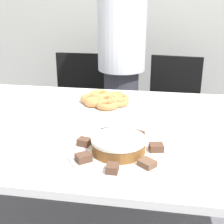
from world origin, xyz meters
TOP-DOWN VIEW (x-y plane):
  - table at (0.00, 0.00)m, footprint 1.87×1.08m
  - person_standing at (-0.10, 0.89)m, footprint 0.33×0.33m
  - office_chair_left at (-0.48, 1.00)m, footprint 0.44×0.44m
  - office_chair_right at (0.28, 1.00)m, footprint 0.49×0.49m
  - plate_cake at (0.05, -0.28)m, footprint 0.37×0.37m
  - plate_donuts at (-0.09, 0.27)m, footprint 0.38×0.38m
  - frosted_cake at (0.05, -0.28)m, footprint 0.20×0.20m
  - lamington_0 at (-0.09, -0.25)m, footprint 0.05×0.05m
  - lamington_1 at (-0.06, -0.37)m, footprint 0.07×0.06m
  - lamington_2 at (0.05, -0.42)m, footprint 0.04×0.05m
  - lamington_3 at (0.16, -0.36)m, footprint 0.07×0.07m
  - lamington_4 at (0.18, -0.25)m, footprint 0.06×0.05m
  - lamington_5 at (0.11, -0.15)m, footprint 0.05×0.06m
  - lamington_6 at (-0.02, -0.15)m, footprint 0.07×0.07m
  - donut_0 at (-0.09, 0.27)m, footprint 0.12×0.12m
  - donut_1 at (-0.08, 0.18)m, footprint 0.12×0.12m
  - donut_2 at (-0.03, 0.24)m, footprint 0.12×0.12m
  - donut_3 at (-0.04, 0.29)m, footprint 0.12×0.12m
  - donut_4 at (-0.06, 0.34)m, footprint 0.11×0.11m
  - donut_5 at (-0.15, 0.33)m, footprint 0.12×0.12m
  - donut_6 at (-0.17, 0.26)m, footprint 0.13×0.13m
  - donut_7 at (-0.15, 0.21)m, footprint 0.11×0.11m

SIDE VIEW (x-z plane):
  - office_chair_left at x=-0.48m, z-range -0.03..0.84m
  - office_chair_right at x=0.28m, z-range -0.03..0.84m
  - table at x=0.00m, z-range 0.31..1.07m
  - plate_cake at x=0.05m, z-range 0.76..0.77m
  - plate_donuts at x=-0.09m, z-range 0.76..0.77m
  - lamington_3 at x=0.16m, z-range 0.77..0.79m
  - lamington_2 at x=0.05m, z-range 0.77..0.80m
  - lamington_4 at x=0.18m, z-range 0.77..0.80m
  - lamington_1 at x=-0.06m, z-range 0.77..0.80m
  - lamington_5 at x=0.11m, z-range 0.77..0.80m
  - lamington_0 at x=-0.09m, z-range 0.77..0.80m
  - lamington_6 at x=-0.02m, z-range 0.77..0.80m
  - donut_2 at x=-0.03m, z-range 0.77..0.80m
  - donut_4 at x=-0.06m, z-range 0.77..0.80m
  - donut_3 at x=-0.04m, z-range 0.77..0.80m
  - donut_0 at x=-0.09m, z-range 0.77..0.80m
  - donut_1 at x=-0.08m, z-range 0.77..0.81m
  - donut_6 at x=-0.17m, z-range 0.77..0.81m
  - donut_7 at x=-0.15m, z-range 0.77..0.81m
  - donut_5 at x=-0.15m, z-range 0.77..0.81m
  - frosted_cake at x=0.05m, z-range 0.77..0.83m
  - person_standing at x=-0.10m, z-range 0.05..1.67m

